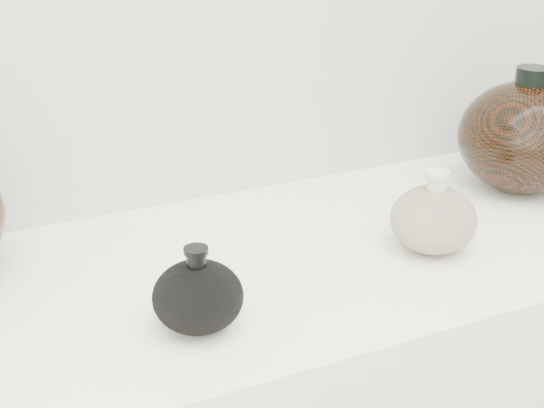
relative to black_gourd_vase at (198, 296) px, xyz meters
name	(u,v)px	position (x,y,z in m)	size (l,w,h in m)	color
black_gourd_vase	(198,296)	(0.00, 0.00, 0.00)	(0.12, 0.12, 0.11)	black
cream_gourd_vase	(433,219)	(0.37, 0.05, 0.01)	(0.14, 0.14, 0.12)	#BAAA92
right_round_pot	(525,136)	(0.65, 0.18, 0.05)	(0.27, 0.27, 0.21)	black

